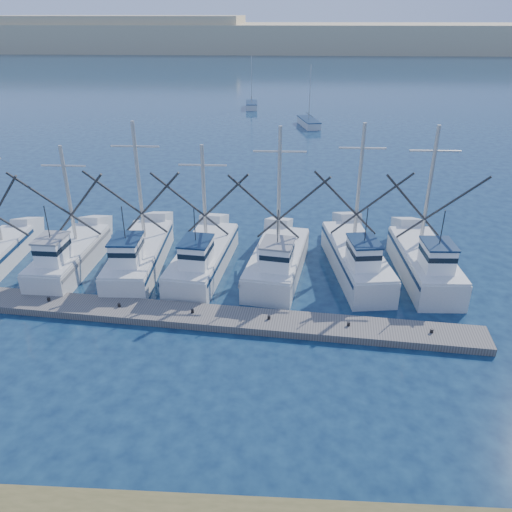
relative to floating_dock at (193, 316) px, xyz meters
The scene contains 6 objects.
ground 9.35m from the floating_dock, 46.19° to the right, with size 500.00×500.00×0.00m, color #0C1C36.
floating_dock is the anchor object (origin of this frame).
dune_ridge 203.42m from the floating_dock, 88.18° to the left, with size 360.00×60.00×10.00m, color tan.
trawler_fleet 5.25m from the floating_dock, 77.80° to the left, with size 28.95×8.95×8.85m.
sailboat_near 49.98m from the floating_dock, 80.83° to the left, with size 3.18×6.37×8.10m.
sailboat_far 63.29m from the floating_dock, 90.84° to the left, with size 2.15×5.40×8.10m.
Camera 1 is at (-1.96, -14.98, 14.46)m, focal length 35.00 mm.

